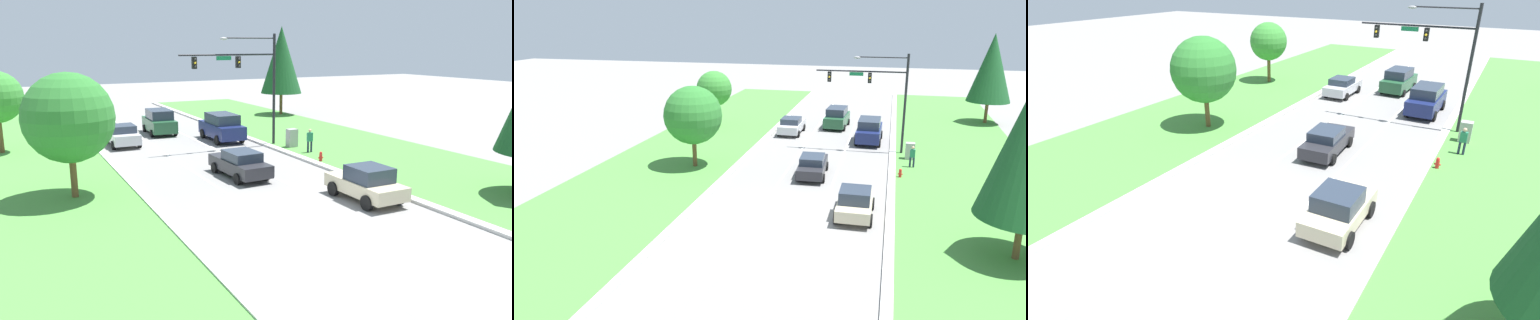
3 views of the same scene
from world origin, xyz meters
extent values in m
plane|color=gray|center=(0.00, 0.00, 0.00)|extent=(160.00, 160.00, 0.00)
cube|color=beige|center=(5.65, 0.00, 0.07)|extent=(0.50, 90.00, 0.15)
cube|color=beige|center=(-5.65, 0.00, 0.07)|extent=(0.50, 90.00, 0.15)
cube|color=#4C8E3D|center=(10.90, 0.00, 0.04)|extent=(10.00, 90.00, 0.08)
cube|color=#4C8E3D|center=(-10.90, 0.00, 0.04)|extent=(10.00, 90.00, 0.08)
cube|color=white|center=(-1.80, 0.00, 0.00)|extent=(0.14, 81.00, 0.01)
cube|color=white|center=(1.80, 0.00, 0.00)|extent=(0.14, 81.00, 0.01)
cylinder|color=black|center=(6.34, 14.88, 4.02)|extent=(0.20, 0.20, 8.03)
cylinder|color=black|center=(2.76, 14.88, 6.59)|extent=(7.15, 0.12, 0.12)
cube|color=#147042|center=(2.40, 14.88, 6.37)|extent=(1.10, 0.04, 0.28)
cylinder|color=black|center=(4.37, 14.88, 7.71)|extent=(3.93, 0.09, 0.09)
ellipsoid|color=gray|center=(2.40, 14.88, 7.66)|extent=(0.56, 0.28, 0.20)
cube|color=black|center=(3.48, 14.88, 6.09)|extent=(0.28, 0.32, 0.80)
sphere|color=#2D2D2D|center=(3.48, 14.71, 6.32)|extent=(0.16, 0.16, 0.16)
sphere|color=yellow|center=(3.48, 14.71, 6.09)|extent=(0.16, 0.16, 0.16)
sphere|color=#2D2D2D|center=(3.48, 14.71, 5.86)|extent=(0.16, 0.16, 0.16)
cube|color=black|center=(0.26, 14.88, 6.09)|extent=(0.28, 0.32, 0.80)
sphere|color=#2D2D2D|center=(0.26, 14.71, 6.32)|extent=(0.16, 0.16, 0.16)
sphere|color=yellow|center=(0.26, 14.71, 6.09)|extent=(0.16, 0.16, 0.16)
sphere|color=#2D2D2D|center=(0.26, 14.71, 5.86)|extent=(0.16, 0.16, 0.16)
cube|color=#28282D|center=(0.17, 7.67, 0.65)|extent=(2.00, 4.67, 0.67)
cube|color=#283342|center=(0.18, 7.39, 1.25)|extent=(1.70, 2.14, 0.53)
cylinder|color=black|center=(0.98, 9.13, 0.31)|extent=(0.27, 0.63, 0.62)
cylinder|color=black|center=(-0.77, 9.05, 0.31)|extent=(0.27, 0.63, 0.62)
cylinder|color=black|center=(1.11, 6.29, 0.31)|extent=(0.27, 0.63, 0.62)
cylinder|color=black|center=(-0.63, 6.20, 0.31)|extent=(0.27, 0.63, 0.62)
cube|color=beige|center=(3.67, 0.99, 0.68)|extent=(1.91, 4.13, 0.65)
cube|color=#283342|center=(3.67, 0.75, 1.36)|extent=(1.71, 1.86, 0.70)
cylinder|color=black|center=(4.59, 2.27, 0.35)|extent=(0.24, 0.71, 0.71)
cylinder|color=black|center=(2.74, 2.27, 0.35)|extent=(0.24, 0.71, 0.71)
cylinder|color=black|center=(4.60, -0.28, 0.35)|extent=(0.24, 0.71, 0.71)
cylinder|color=black|center=(2.75, -0.29, 0.35)|extent=(0.24, 0.71, 0.71)
cube|color=silver|center=(-3.77, 19.66, 0.68)|extent=(1.92, 4.43, 0.72)
cube|color=#283342|center=(-3.77, 19.40, 1.30)|extent=(1.71, 2.00, 0.53)
cylinder|color=black|center=(-2.84, 21.02, 0.32)|extent=(0.25, 0.64, 0.64)
cylinder|color=black|center=(-4.67, 21.04, 0.32)|extent=(0.25, 0.64, 0.64)
cylinder|color=black|center=(-2.86, 18.29, 0.32)|extent=(0.25, 0.64, 0.64)
cylinder|color=black|center=(-4.70, 18.31, 0.32)|extent=(0.25, 0.64, 0.64)
cube|color=#235633|center=(0.10, 23.29, 0.79)|extent=(2.20, 4.78, 0.96)
cube|color=#283342|center=(0.09, 23.17, 1.65)|extent=(1.91, 2.90, 0.76)
cylinder|color=black|center=(1.13, 24.69, 0.30)|extent=(0.27, 0.62, 0.61)
cylinder|color=black|center=(-0.78, 24.79, 0.30)|extent=(0.27, 0.62, 0.61)
cylinder|color=black|center=(0.98, 21.79, 0.30)|extent=(0.27, 0.62, 0.61)
cylinder|color=black|center=(-0.94, 21.89, 0.30)|extent=(0.27, 0.62, 0.61)
cube|color=navy|center=(3.54, 18.13, 0.85)|extent=(2.11, 5.06, 0.98)
cube|color=#283342|center=(3.54, 18.01, 1.73)|extent=(1.87, 3.05, 0.77)
cylinder|color=black|center=(4.56, 19.67, 0.36)|extent=(0.25, 0.73, 0.73)
cylinder|color=black|center=(2.58, 19.71, 0.36)|extent=(0.25, 0.73, 0.73)
cylinder|color=black|center=(4.50, 16.56, 0.36)|extent=(0.25, 0.73, 0.73)
cylinder|color=black|center=(2.52, 16.59, 0.36)|extent=(0.25, 0.73, 0.73)
cube|color=#9E9E99|center=(6.95, 13.26, 0.68)|extent=(0.70, 0.60, 1.37)
cylinder|color=#232842|center=(6.92, 11.08, 0.42)|extent=(0.14, 0.14, 0.84)
cylinder|color=#232842|center=(7.18, 11.07, 0.42)|extent=(0.14, 0.14, 0.84)
cube|color=#287556|center=(7.05, 11.07, 1.14)|extent=(0.39, 0.24, 0.60)
sphere|color=tan|center=(7.05, 11.07, 1.58)|extent=(0.22, 0.22, 0.22)
cylinder|color=red|center=(6.22, 8.49, 0.28)|extent=(0.20, 0.20, 0.55)
sphere|color=red|center=(6.22, 8.49, 0.61)|extent=(0.18, 0.18, 0.18)
cylinder|color=red|center=(6.10, 8.49, 0.30)|extent=(0.10, 0.09, 0.09)
cylinder|color=red|center=(6.34, 8.49, 0.30)|extent=(0.10, 0.09, 0.09)
cylinder|color=brown|center=(-8.68, 7.55, 1.17)|extent=(0.32, 0.32, 2.34)
sphere|color=#2D752D|center=(-8.68, 7.55, 3.94)|extent=(4.26, 4.26, 4.26)
cylinder|color=brown|center=(-11.73, 20.44, 1.28)|extent=(0.32, 0.32, 2.56)
sphere|color=#388433|center=(-11.73, 20.44, 3.86)|extent=(3.47, 3.47, 3.47)
camera|label=1|loc=(-11.35, -17.04, 7.28)|focal=35.00mm
camera|label=2|loc=(5.28, -25.70, 11.25)|focal=35.00mm
camera|label=3|loc=(8.63, -12.30, 9.48)|focal=28.00mm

